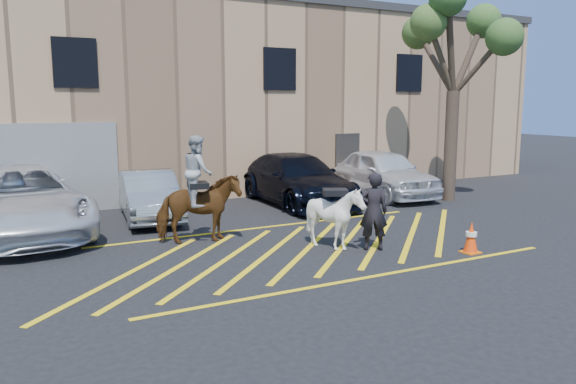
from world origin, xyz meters
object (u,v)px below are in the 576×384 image
car_white_suv (383,173)px  handler (373,211)px  mounted_bay (198,200)px  traffic_cone (471,237)px  car_silver_sedan (149,195)px  car_white_pickup (18,201)px  car_blue_suv (297,179)px  tree (456,34)px  saddled_white (335,217)px

car_white_suv → handler: handler is taller
mounted_bay → traffic_cone: 6.48m
car_silver_sedan → car_white_suv: (8.61, 0.03, 0.16)m
car_white_pickup → car_blue_suv: bearing=-1.1°
handler → traffic_cone: 2.29m
car_blue_suv → car_silver_sedan: bearing=-176.5°
car_silver_sedan → tree: size_ratio=0.58×
car_white_pickup → car_silver_sedan: (3.52, 0.46, -0.19)m
mounted_bay → handler: bearing=-37.2°
tree → mounted_bay: bearing=-170.4°
car_white_pickup → car_white_suv: bearing=-2.6°
car_silver_sedan → handler: bearing=-51.1°
traffic_cone → car_white_suv: bearing=67.0°
handler → car_blue_suv: bearing=-74.8°
handler → traffic_cone: (1.82, -1.28, -0.55)m
car_white_suv → handler: 7.78m
car_blue_suv → car_white_suv: (3.57, -0.09, 0.03)m
car_white_suv → mounted_bay: bearing=-152.7°
car_blue_suv → car_white_suv: car_white_suv is taller
car_white_suv → handler: bearing=-124.7°
car_white_suv → mounted_bay: size_ratio=1.92×
handler → mounted_bay: mounted_bay is taller
handler → traffic_cone: handler is taller
car_blue_suv → handler: handler is taller
saddled_white → car_silver_sedan: bearing=118.0°
handler → mounted_bay: size_ratio=0.69×
car_white_pickup → tree: tree is taller
mounted_bay → car_blue_suv: bearing=37.0°
car_white_suv → saddled_white: car_white_suv is taller
car_silver_sedan → saddled_white: size_ratio=2.41×
car_white_pickup → car_silver_sedan: size_ratio=1.50×
mounted_bay → saddled_white: bearing=-38.5°
car_white_pickup → mounted_bay: 4.87m
mounted_bay → saddled_white: 3.35m
handler → mounted_bay: 4.22m
car_white_suv → tree: tree is taller
car_blue_suv → car_white_pickup: bearing=-174.0°
car_white_pickup → saddled_white: (6.46, -5.05, -0.12)m
tree → handler: bearing=-146.7°
handler → tree: tree is taller
car_white_suv → saddled_white: size_ratio=2.86×
car_white_pickup → car_white_suv: car_white_pickup is taller
car_white_suv → saddled_white: (-5.68, -5.54, -0.09)m
mounted_bay → tree: tree is taller
saddled_white → car_blue_suv: bearing=69.5°
car_white_pickup → car_silver_sedan: bearing=2.6°
car_white_suv → mounted_bay: mounted_bay is taller
car_silver_sedan → saddled_white: saddled_white is taller
car_white_suv → traffic_cone: bearing=-108.4°
handler → mounted_bay: bearing=-9.6°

